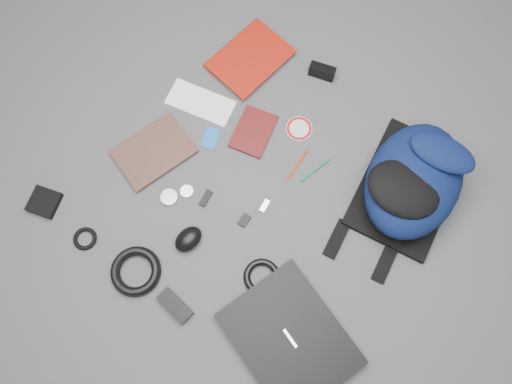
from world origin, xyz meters
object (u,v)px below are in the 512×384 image
Objects in this scene: dvd_case at (253,131)px; pouch at (44,202)px; mouse at (188,239)px; textbook_red at (230,42)px; backpack at (414,180)px; compact_camera at (322,71)px; power_brick at (175,306)px; comic_book at (139,132)px; laptop at (290,338)px.

dvd_case is 1.84× the size of pouch.
textbook_red is at bearing 126.48° from mouse.
dvd_case is at bearing 107.40° from mouse.
textbook_red is 2.99× the size of pouch.
textbook_red is 0.74m from mouse.
textbook_red is (-0.81, 0.07, -0.08)m from backpack.
compact_camera reaches higher than power_brick.
backpack is 0.85m from power_brick.
compact_camera reaches higher than dvd_case.
power_brick is (0.10, -0.18, -0.01)m from mouse.
backpack reaches higher than mouse.
power_brick is (0.48, -0.37, 0.00)m from comic_book.
compact_camera is at bearing 22.89° from textbook_red.
comic_book is at bearing 162.04° from mouse.
mouse reaches higher than comic_book.
backpack is 2.68× the size of dvd_case.
laptop is 0.70m from dvd_case.
laptop reaches higher than dvd_case.
compact_camera reaches higher than pouch.
textbook_red is 0.95m from power_brick.
mouse is (0.07, -0.43, 0.02)m from dvd_case.
backpack is at bearing 0.58° from dvd_case.
backpack is 1.20m from pouch.
compact_camera is (0.34, 0.10, 0.01)m from textbook_red.
dvd_case is at bearing -32.01° from textbook_red.
comic_book is at bearing -156.81° from dvd_case.
mouse is at bearing 124.42° from power_brick.
pouch is (-0.56, -0.01, -0.00)m from power_brick.
compact_camera is 0.81× the size of power_brick.
pouch is (-0.08, -0.38, 0.00)m from comic_book.
laptop is 4.16× the size of pouch.
power_brick is at bearing -89.52° from dvd_case.
mouse is (-0.46, -0.58, -0.07)m from backpack.
backpack is 0.82m from textbook_red.
compact_camera is (-0.46, 0.80, 0.01)m from laptop.
mouse is at bearing -95.74° from dvd_case.
laptop reaches higher than comic_book.
mouse is at bearing -169.35° from laptop.
textbook_red is at bearing 178.52° from compact_camera.
mouse is 0.50m from pouch.
compact_camera is 0.96× the size of mouse.
compact_camera reaches higher than comic_book.
textbook_red is at bearing 164.32° from backpack.
comic_book is 2.16× the size of power_brick.
backpack is 0.51m from compact_camera.
textbook_red is at bearing 126.42° from dvd_case.
dvd_case is 0.64m from power_brick.
laptop is 0.44m from mouse.
power_brick is (-0.34, -0.14, -0.00)m from laptop.
power_brick reaches higher than dvd_case.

